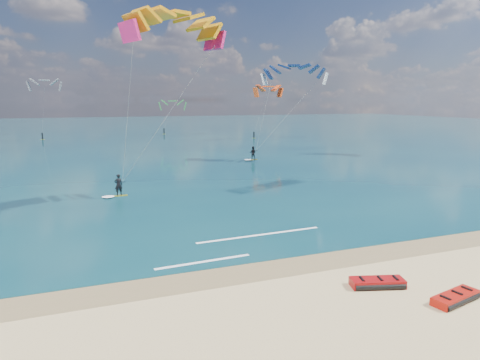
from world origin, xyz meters
name	(u,v)px	position (x,y,z in m)	size (l,w,h in m)	color
ground	(153,165)	(0.00, 40.00, 0.00)	(320.00, 320.00, 0.00)	tan
wet_sand_strip	(273,268)	(0.00, 3.00, 0.00)	(320.00, 2.40, 0.01)	brown
sea	(114,131)	(0.00, 104.00, 0.02)	(320.00, 200.00, 0.04)	#0B3240
packed_kite_left	(455,302)	(5.61, -2.94, 0.00)	(2.63, 1.14, 0.41)	#B21309
packed_kite_mid	(377,287)	(3.50, -0.59, 0.00)	(2.62, 1.21, 0.44)	#9E0A0C
kitesurfer_main	(146,98)	(-3.44, 19.95, 8.47)	(11.46, 7.58, 16.25)	#D3E31A
kitesurfer_far	(276,103)	(16.69, 38.15, 7.85)	(12.20, 6.77, 14.61)	gold
shoreline_foam	(241,244)	(-0.28, 6.91, 0.04)	(11.27, 3.63, 0.01)	white
distant_kites	(73,115)	(-9.57, 79.08, 5.36)	(70.02, 35.82, 12.19)	#F54C15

